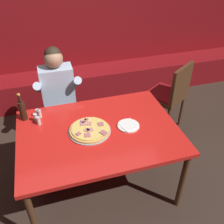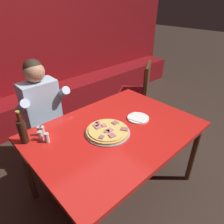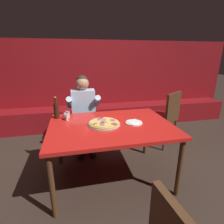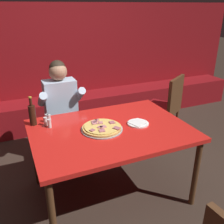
% 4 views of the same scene
% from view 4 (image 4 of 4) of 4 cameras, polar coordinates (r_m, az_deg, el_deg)
% --- Properties ---
extents(ground_plane, '(24.00, 24.00, 0.00)m').
position_cam_4_polar(ground_plane, '(2.82, -0.30, -17.80)').
color(ground_plane, '#33261E').
extents(booth_wall_panel, '(6.80, 0.16, 1.90)m').
position_cam_4_polar(booth_wall_panel, '(4.32, -12.05, 10.65)').
color(booth_wall_panel, maroon).
rests_on(booth_wall_panel, ground_plane).
extents(booth_bench, '(6.46, 0.48, 0.46)m').
position_cam_4_polar(booth_bench, '(4.23, -10.31, 0.28)').
color(booth_bench, maroon).
rests_on(booth_bench, ground_plane).
extents(main_dining_table, '(1.49, 1.07, 0.77)m').
position_cam_4_polar(main_dining_table, '(2.42, -0.34, -5.21)').
color(main_dining_table, '#4C2D19').
rests_on(main_dining_table, ground_plane).
extents(pizza, '(0.40, 0.40, 0.05)m').
position_cam_4_polar(pizza, '(2.36, -2.33, -3.62)').
color(pizza, '#9E9EA3').
rests_on(pizza, main_dining_table).
extents(plate_white_paper, '(0.21, 0.21, 0.02)m').
position_cam_4_polar(plate_white_paper, '(2.49, 5.97, -2.57)').
color(plate_white_paper, white).
rests_on(plate_white_paper, main_dining_table).
extents(beer_bottle, '(0.07, 0.07, 0.29)m').
position_cam_4_polar(beer_bottle, '(2.54, -17.75, -0.52)').
color(beer_bottle, black).
rests_on(beer_bottle, main_dining_table).
extents(shaker_red_pepper_flakes, '(0.04, 0.04, 0.09)m').
position_cam_4_polar(shaker_red_pepper_flakes, '(2.58, -14.65, -1.48)').
color(shaker_red_pepper_flakes, silver).
rests_on(shaker_red_pepper_flakes, main_dining_table).
extents(shaker_black_pepper, '(0.04, 0.04, 0.09)m').
position_cam_4_polar(shaker_black_pepper, '(2.57, -14.21, -1.55)').
color(shaker_black_pepper, silver).
rests_on(shaker_black_pepper, main_dining_table).
extents(shaker_parmesan, '(0.04, 0.04, 0.09)m').
position_cam_4_polar(shaker_parmesan, '(2.47, -14.10, -2.64)').
color(shaker_parmesan, silver).
rests_on(shaker_parmesan, main_dining_table).
extents(shaker_oregano, '(0.04, 0.04, 0.09)m').
position_cam_4_polar(shaker_oregano, '(2.52, -14.92, -2.18)').
color(shaker_oregano, silver).
rests_on(shaker_oregano, main_dining_table).
extents(diner_seated_blue_shirt, '(0.53, 0.53, 1.27)m').
position_cam_4_polar(diner_seated_blue_shirt, '(3.05, -11.24, 0.65)').
color(diner_seated_blue_shirt, black).
rests_on(diner_seated_blue_shirt, ground_plane).
extents(dining_chair_by_booth, '(0.61, 0.61, 0.99)m').
position_cam_4_polar(dining_chair_by_booth, '(3.53, 12.24, 1.72)').
color(dining_chair_by_booth, '#4C2D19').
rests_on(dining_chair_by_booth, ground_plane).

